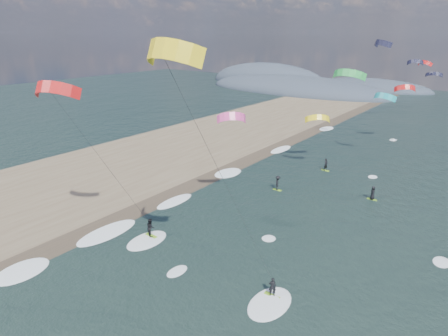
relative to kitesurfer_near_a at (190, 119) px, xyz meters
The scene contains 9 objects.
ground 14.33m from the kitesurfer_near_a, 141.12° to the right, with size 260.00×260.00×0.00m, color black.
sand_strip 31.59m from the kitesurfer_near_a, 165.69° to the left, with size 26.00×240.00×0.00m, color brown.
wet_sand_strip 21.86m from the kitesurfer_near_a, 155.75° to the left, with size 3.00×240.00×0.00m, color #382D23.
coastal_hills 116.37m from the kitesurfer_near_a, 114.81° to the left, with size 80.00×41.00×15.00m.
kitesurfer_near_a is the anchor object (origin of this frame).
kitesurfer_near_b 13.24m from the kitesurfer_near_a, behind, with size 7.19×8.79×15.21m.
far_kitesurfers 28.23m from the kitesurfer_near_a, 98.10° to the left, with size 11.12×11.07×1.84m.
bg_kite_field 50.42m from the kitesurfer_near_a, 93.65° to the left, with size 10.51×73.76×11.03m.
shoreline_surf 23.05m from the kitesurfer_near_a, 140.77° to the left, with size 2.40×79.40×0.11m.
Camera 1 is at (17.70, -12.10, 18.08)m, focal length 30.00 mm.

